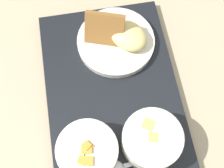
{
  "coord_description": "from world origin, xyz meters",
  "views": [
    {
      "loc": [
        -0.25,
        0.02,
        0.66
      ],
      "look_at": [
        0.0,
        0.0,
        0.05
      ],
      "focal_mm": 50.0,
      "sensor_mm": 36.0,
      "label": 1
    }
  ],
  "objects_px": {
    "plate_main": "(118,39)",
    "bowl_soup": "(152,140)",
    "spoon": "(127,165)",
    "bowl_salad": "(88,151)"
  },
  "relations": [
    {
      "from": "plate_main",
      "to": "bowl_soup",
      "type": "bearing_deg",
      "value": -169.52
    },
    {
      "from": "plate_main",
      "to": "spoon",
      "type": "height_order",
      "value": "plate_main"
    },
    {
      "from": "plate_main",
      "to": "spoon",
      "type": "xyz_separation_m",
      "value": [
        -0.28,
        0.01,
        -0.01
      ]
    },
    {
      "from": "bowl_salad",
      "to": "bowl_soup",
      "type": "height_order",
      "value": "bowl_soup"
    },
    {
      "from": "bowl_salad",
      "to": "bowl_soup",
      "type": "xyz_separation_m",
      "value": [
        0.01,
        -0.13,
        0.0
      ]
    },
    {
      "from": "bowl_soup",
      "to": "plate_main",
      "type": "bearing_deg",
      "value": 10.48
    },
    {
      "from": "bowl_soup",
      "to": "spoon",
      "type": "height_order",
      "value": "bowl_soup"
    },
    {
      "from": "bowl_soup",
      "to": "spoon",
      "type": "relative_size",
      "value": 0.77
    },
    {
      "from": "spoon",
      "to": "bowl_soup",
      "type": "bearing_deg",
      "value": -150.54
    },
    {
      "from": "bowl_salad",
      "to": "plate_main",
      "type": "bearing_deg",
      "value": -18.08
    }
  ]
}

